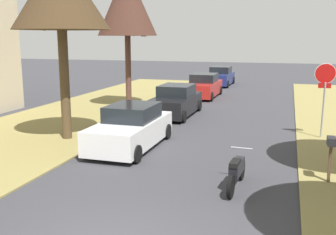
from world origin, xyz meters
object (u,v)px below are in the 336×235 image
Objects in this scene: parked_sedan_black at (176,102)px; curbside_mailbox at (331,147)px; parked_sedan_white at (131,128)px; stop_sign_far at (325,84)px; street_tree_left_mid_b at (127,2)px; parked_motorcycle at (237,171)px; parked_sedan_red at (204,86)px; parked_sedan_navy at (220,77)px.

parked_sedan_black reaches higher than curbside_mailbox.
parked_sedan_black is at bearing 128.96° from curbside_mailbox.
stop_sign_far is at bearing 26.68° from parked_sedan_white.
parked_motorcycle is (7.62, -11.09, -5.41)m from street_tree_left_mid_b.
parked_sedan_red is (3.32, 5.21, -5.16)m from street_tree_left_mid_b.
parked_sedan_navy is at bearing 90.32° from parked_sedan_white.
parked_sedan_navy is at bearing 100.49° from parked_motorcycle.
parked_sedan_navy is at bearing 90.00° from parked_sedan_black.
parked_sedan_navy is 23.31m from curbside_mailbox.
parked_motorcycle is at bearing -75.24° from parked_sedan_red.
street_tree_left_mid_b is 6.09× the size of curbside_mailbox.
parked_sedan_navy reaches higher than curbside_mailbox.
curbside_mailbox is at bearing -44.86° from street_tree_left_mid_b.
street_tree_left_mid_b is 14.94m from curbside_mailbox.
parked_sedan_white is at bearing 144.58° from parked_motorcycle.
parked_sedan_black is (3.28, -1.64, -5.16)m from street_tree_left_mid_b.
parked_sedan_red is at bearing 113.81° from curbside_mailbox.
parked_motorcycle is (4.34, -9.45, -0.24)m from parked_sedan_black.
curbside_mailbox reaches higher than parked_motorcycle.
parked_sedan_white is (-6.78, -3.41, -1.46)m from stop_sign_far.
street_tree_left_mid_b is at bearing 155.32° from stop_sign_far.
parked_sedan_white is at bearing -153.32° from stop_sign_far.
street_tree_left_mid_b reaches higher than parked_motorcycle.
parked_sedan_red is (-6.85, 9.88, -1.46)m from stop_sign_far.
parked_sedan_navy is 2.15× the size of parked_motorcycle.
parked_motorcycle is 1.62× the size of curbside_mailbox.
stop_sign_far is at bearing 88.35° from curbside_mailbox.
street_tree_left_mid_b is at bearing 112.77° from parked_sedan_white.
stop_sign_far reaches higher than parked_sedan_black.
stop_sign_far is 7.73m from parked_sedan_white.
street_tree_left_mid_b is at bearing 153.49° from parked_sedan_black.
curbside_mailbox is (-0.15, -5.30, -1.13)m from stop_sign_far.
stop_sign_far is 18.42m from parked_sedan_navy.
parked_sedan_red is 2.15× the size of parked_motorcycle.
parked_sedan_white reaches higher than curbside_mailbox.
parked_sedan_white is 6.90m from curbside_mailbox.
curbside_mailbox is (6.70, -15.18, 0.33)m from parked_sedan_red.
stop_sign_far is 12.11m from parked_sedan_red.
parked_sedan_red is at bearing 104.76° from parked_motorcycle.
stop_sign_far reaches higher than parked_motorcycle.
parked_sedan_white is at bearing -67.23° from street_tree_left_mid_b.
parked_sedan_black is at bearing -90.37° from parked_sedan_red.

